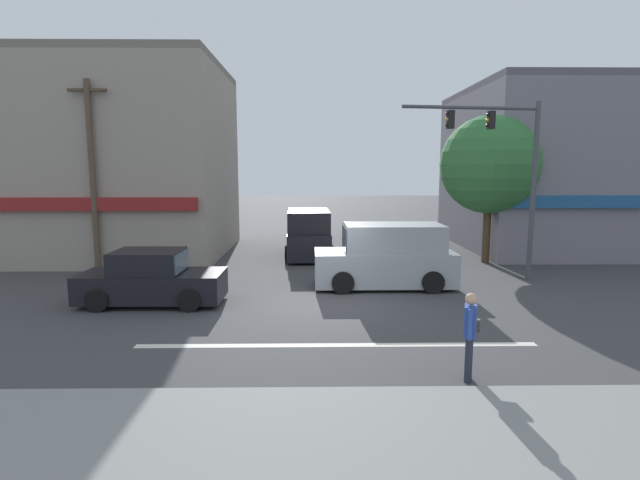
{
  "coord_description": "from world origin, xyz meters",
  "views": [
    {
      "loc": [
        -0.54,
        -14.21,
        3.91
      ],
      "look_at": [
        -0.28,
        2.0,
        1.6
      ],
      "focal_mm": 28.0,
      "sensor_mm": 36.0,
      "label": 1
    }
  ],
  "objects": [
    {
      "name": "ground_plane",
      "position": [
        0.0,
        0.0,
        0.0
      ],
      "size": [
        120.0,
        120.0,
        0.0
      ],
      "primitive_type": "plane",
      "color": "#3D3D3F"
    },
    {
      "name": "lane_marking_stripe",
      "position": [
        0.0,
        -3.5,
        0.0
      ],
      "size": [
        9.0,
        0.24,
        0.01
      ],
      "primitive_type": "cube",
      "color": "silver",
      "rests_on": "ground"
    },
    {
      "name": "sidewalk_curb",
      "position": [
        0.0,
        -8.5,
        0.08
      ],
      "size": [
        40.0,
        5.0,
        0.16
      ],
      "primitive_type": "cube",
      "color": "gray",
      "rests_on": "ground"
    },
    {
      "name": "building_left_block",
      "position": [
        -10.16,
        9.1,
        4.28
      ],
      "size": [
        11.12,
        8.88,
        8.57
      ],
      "color": "gray",
      "rests_on": "ground"
    },
    {
      "name": "building_right_corner",
      "position": [
        13.62,
        10.75,
        3.93
      ],
      "size": [
        13.1,
        10.01,
        7.86
      ],
      "color": "slate",
      "rests_on": "ground"
    },
    {
      "name": "street_tree",
      "position": [
        6.78,
        6.44,
        4.08
      ],
      "size": [
        4.04,
        4.04,
        6.11
      ],
      "color": "#4C3823",
      "rests_on": "ground"
    },
    {
      "name": "utility_pole_near_left",
      "position": [
        -8.71,
        4.58,
        3.72
      ],
      "size": [
        1.4,
        0.22,
        7.15
      ],
      "color": "brown",
      "rests_on": "ground"
    },
    {
      "name": "traffic_light_mast",
      "position": [
        6.22,
        3.02,
        4.18
      ],
      "size": [
        4.86,
        0.75,
        6.2
      ],
      "color": "#47474C",
      "rests_on": "ground"
    },
    {
      "name": "van_approaching_near",
      "position": [
        1.95,
        2.06,
        1.01
      ],
      "size": [
        4.61,
        2.06,
        2.11
      ],
      "color": "#999EA3",
      "rests_on": "ground"
    },
    {
      "name": "van_crossing_center",
      "position": [
        -0.71,
        7.93,
        1.01
      ],
      "size": [
        2.12,
        4.64,
        2.11
      ],
      "color": "black",
      "rests_on": "ground"
    },
    {
      "name": "sedan_crossing_leftbound",
      "position": [
        -5.22,
        0.07,
        0.71
      ],
      "size": [
        4.11,
        1.9,
        1.58
      ],
      "color": "black",
      "rests_on": "ground"
    },
    {
      "name": "pedestrian_foreground_with_bag",
      "position": [
        2.37,
        -5.38,
        0.95
      ],
      "size": [
        0.45,
        0.66,
        1.67
      ],
      "color": "#232838",
      "rests_on": "ground"
    }
  ]
}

